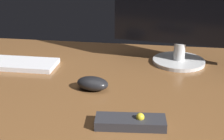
% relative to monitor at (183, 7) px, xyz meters
% --- Properties ---
extents(desk, '(1.40, 0.84, 0.02)m').
position_rel_monitor_xyz_m(desk, '(-0.28, -0.22, -0.22)').
color(desk, brown).
rests_on(desk, ground).
extents(monitor, '(0.48, 0.19, 0.39)m').
position_rel_monitor_xyz_m(monitor, '(0.00, 0.00, 0.00)').
color(monitor, silver).
rests_on(monitor, desk).
extents(keyboard, '(0.36, 0.12, 0.02)m').
position_rel_monitor_xyz_m(keyboard, '(-0.61, -0.11, -0.20)').
color(keyboard, white).
rests_on(keyboard, desk).
extents(computer_mouse, '(0.11, 0.08, 0.04)m').
position_rel_monitor_xyz_m(computer_mouse, '(-0.27, -0.27, -0.19)').
color(computer_mouse, black).
rests_on(computer_mouse, desk).
extents(media_remote, '(0.18, 0.07, 0.04)m').
position_rel_monitor_xyz_m(media_remote, '(-0.13, -0.46, -0.19)').
color(media_remote, '#2D2D33').
rests_on(media_remote, desk).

